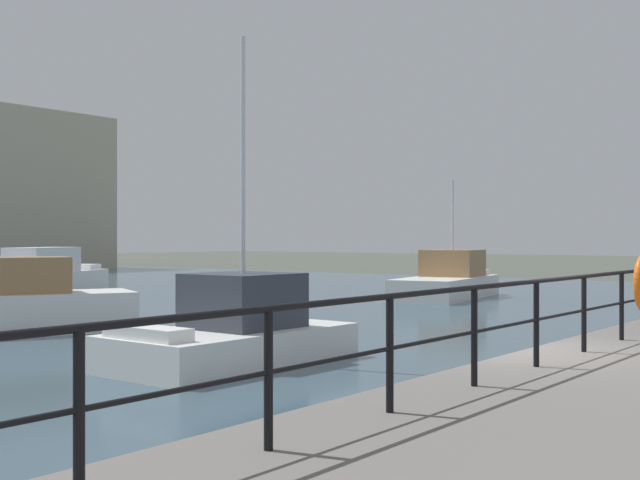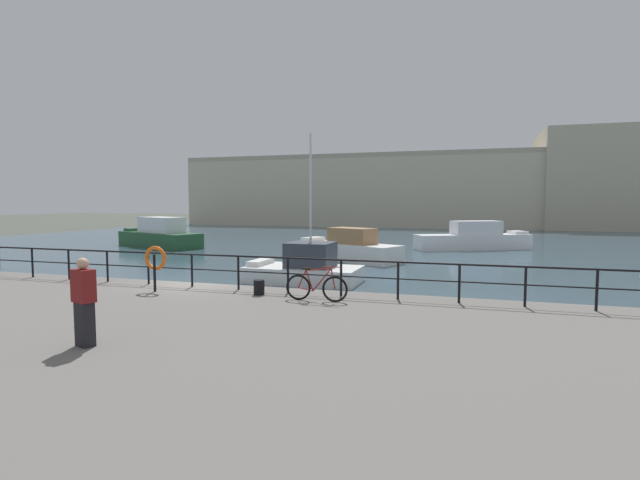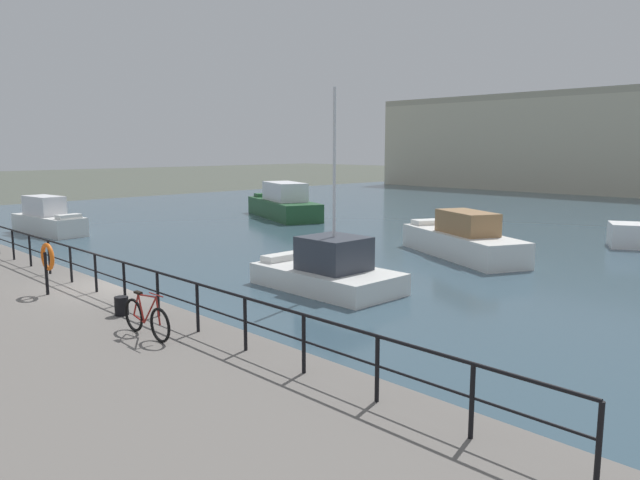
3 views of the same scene
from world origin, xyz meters
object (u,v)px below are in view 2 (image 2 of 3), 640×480
Objects in this scene: moored_small_launch at (474,239)px; moored_blue_motorboat at (348,248)px; harbor_building at (459,190)px; parked_bicycle at (316,287)px; mooring_bollard at (259,287)px; standing_person at (84,301)px; moored_harbor_tender at (160,236)px; life_ring_stand at (155,260)px; moored_green_narrowboat at (305,268)px.

moored_blue_motorboat is at bearing -155.09° from moored_small_launch.
parked_bicycle is (-2.25, -64.79, -4.13)m from harbor_building.
mooring_bollard is 0.26× the size of standing_person.
standing_person is at bearing -120.20° from parked_bicycle.
harbor_building is 48.91m from moored_harbor_tender.
standing_person is at bearing -94.22° from harbor_building.
moored_blue_motorboat is 4.47× the size of standing_person.
moored_blue_motorboat is 4.27× the size of parked_bicycle.
moored_blue_motorboat is 0.83× the size of moored_small_launch.
moored_blue_motorboat is at bearing -96.96° from harbor_building.
standing_person is at bearing 144.61° from moored_harbor_tender.
moored_small_launch is at bearing -173.45° from standing_person.
moored_green_narrowboat is at bearing 78.77° from life_ring_stand.
moored_green_narrowboat is at bearing -159.14° from standing_person.
mooring_bollard is (1.49, -8.39, 0.60)m from moored_green_narrowboat.
moored_green_narrowboat is (-5.63, -56.02, -4.90)m from harbor_building.
parked_bicycle is at bearing -11.42° from mooring_bollard.
moored_green_narrowboat is 8.54m from mooring_bollard.
life_ring_stand is at bearing -96.50° from harbor_building.
harbor_building reaches higher than parked_bicycle.
moored_small_launch is 1.31× the size of moored_green_narrowboat.
parked_bicycle is 1.27× the size of life_ring_stand.
moored_green_narrowboat reaches higher than moored_harbor_tender.
moored_blue_motorboat is (-5.76, -47.21, -4.79)m from harbor_building.
moored_harbor_tender reaches higher than moored_blue_motorboat.
moored_small_launch is 25.77m from moored_harbor_tender.
moored_harbor_tender is at bearing 132.33° from parked_bicycle.
harbor_building is at bearing -97.08° from moored_harbor_tender.
harbor_building is 37.55m from moored_small_launch.
parked_bicycle is 1.95m from mooring_bollard.
moored_small_launch is 6.51× the size of life_ring_stand.
mooring_bollard is at bearing 7.81° from life_ring_stand.
harbor_building reaches higher than moored_blue_motorboat.
life_ring_stand is at bearing 179.46° from parked_bicycle.
parked_bicycle is at bearing 169.95° from standing_person.
harbor_building reaches higher than standing_person.
life_ring_stand is at bearing -172.19° from mooring_bollard.
moored_blue_motorboat is at bearing -159.56° from standing_person.
harbor_building is 162.15× the size of mooring_bollard.
moored_small_launch is 27.93m from parked_bicycle.
life_ring_stand is at bearing 79.33° from moored_green_narrowboat.
moored_green_narrowboat is 4.10× the size of standing_person.
moored_harbor_tender is at bearing -118.30° from harbor_building.
harbor_building is at bearing -95.18° from moored_green_narrowboat.
mooring_bollard is at bearing 167.36° from parked_bicycle.
moored_green_narrowboat reaches higher than parked_bicycle.
parked_bicycle is (3.39, -8.78, 0.77)m from moored_green_narrowboat.
moored_harbor_tender is 30.25m from parked_bicycle.
standing_person reaches higher than life_ring_stand.
life_ring_stand is at bearing -137.89° from standing_person.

